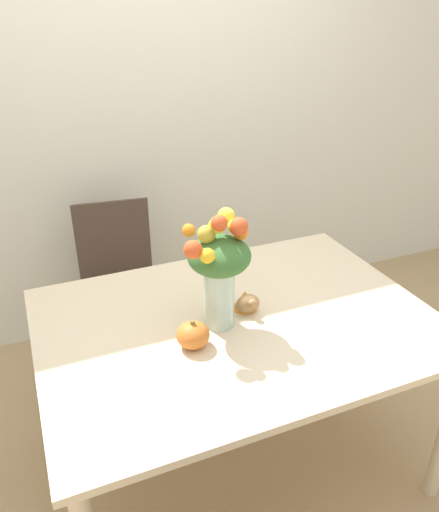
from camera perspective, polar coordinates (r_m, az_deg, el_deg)
The scene contains 7 objects.
ground_plane at distance 2.46m, azimuth 1.76°, elevation -21.94°, with size 12.00×12.00×0.00m, color tan.
wall_back at distance 2.89m, azimuth -9.12°, elevation 16.89°, with size 8.00×0.06×2.70m.
dining_table at distance 1.99m, azimuth 2.04°, elevation -9.14°, with size 1.50×1.08×0.76m.
flower_vase at distance 1.78m, azimuth -0.03°, elevation -1.27°, with size 0.27×0.26×0.45m.
pumpkin at distance 1.78m, azimuth -3.05°, elevation -9.00°, with size 0.12×0.12×0.11m.
turkey_figurine at distance 1.97m, azimuth 3.07°, elevation -5.21°, with size 0.10×0.13×0.08m.
dining_chair_near_window at distance 2.76m, azimuth -11.35°, elevation -3.44°, with size 0.47×0.47×0.92m.
Camera 1 is at (-0.68, -1.45, 1.87)m, focal length 35.00 mm.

